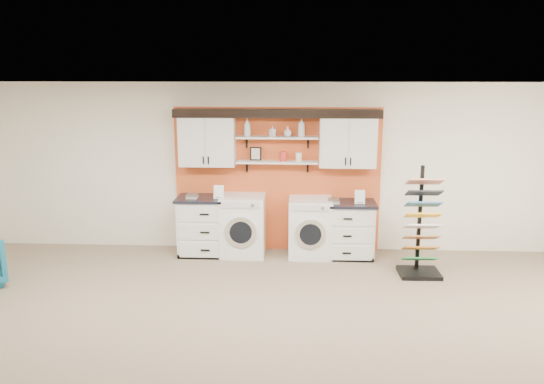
# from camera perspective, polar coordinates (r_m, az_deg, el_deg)

# --- Properties ---
(floor) EXTENTS (10.00, 10.00, 0.00)m
(floor) POSITION_cam_1_polar(r_m,az_deg,el_deg) (5.56, -1.22, -19.51)
(floor) COLOR #857359
(floor) RESTS_ON ground
(ceiling) EXTENTS (10.00, 10.00, 0.00)m
(ceiling) POSITION_cam_1_polar(r_m,az_deg,el_deg) (4.69, -1.38, 10.74)
(ceiling) COLOR white
(ceiling) RESTS_ON wall_back
(wall_back) EXTENTS (10.00, 0.00, 10.00)m
(wall_back) POSITION_cam_1_polar(r_m,az_deg,el_deg) (8.82, 0.59, 2.64)
(wall_back) COLOR #EFE6CF
(wall_back) RESTS_ON floor
(accent_panel) EXTENTS (3.40, 0.07, 2.40)m
(accent_panel) POSITION_cam_1_polar(r_m,az_deg,el_deg) (8.83, 0.58, 1.32)
(accent_panel) COLOR #D05223
(accent_panel) RESTS_ON wall_back
(upper_cabinet_left) EXTENTS (0.90, 0.35, 0.84)m
(upper_cabinet_left) POSITION_cam_1_polar(r_m,az_deg,el_deg) (8.67, -6.98, 5.57)
(upper_cabinet_left) COLOR silver
(upper_cabinet_left) RESTS_ON wall_back
(upper_cabinet_right) EXTENTS (0.90, 0.35, 0.84)m
(upper_cabinet_right) POSITION_cam_1_polar(r_m,az_deg,el_deg) (8.57, 8.14, 5.45)
(upper_cabinet_right) COLOR silver
(upper_cabinet_right) RESTS_ON wall_back
(shelf_lower) EXTENTS (1.32, 0.28, 0.03)m
(shelf_lower) POSITION_cam_1_polar(r_m,az_deg,el_deg) (8.60, 0.54, 3.25)
(shelf_lower) COLOR silver
(shelf_lower) RESTS_ON wall_back
(shelf_upper) EXTENTS (1.32, 0.28, 0.03)m
(shelf_upper) POSITION_cam_1_polar(r_m,az_deg,el_deg) (8.55, 0.55, 5.90)
(shelf_upper) COLOR silver
(shelf_upper) RESTS_ON wall_back
(crown_molding) EXTENTS (3.30, 0.41, 0.13)m
(crown_molding) POSITION_cam_1_polar(r_m,az_deg,el_deg) (8.52, 0.56, 8.56)
(crown_molding) COLOR black
(crown_molding) RESTS_ON wall_back
(picture_frame) EXTENTS (0.18, 0.02, 0.22)m
(picture_frame) POSITION_cam_1_polar(r_m,az_deg,el_deg) (8.65, -1.77, 4.14)
(picture_frame) COLOR black
(picture_frame) RESTS_ON shelf_lower
(canister_red) EXTENTS (0.11, 0.11, 0.16)m
(canister_red) POSITION_cam_1_polar(r_m,az_deg,el_deg) (8.59, 1.21, 3.87)
(canister_red) COLOR red
(canister_red) RESTS_ON shelf_lower
(canister_cream) EXTENTS (0.10, 0.10, 0.14)m
(canister_cream) POSITION_cam_1_polar(r_m,az_deg,el_deg) (8.58, 2.88, 3.79)
(canister_cream) COLOR silver
(canister_cream) RESTS_ON shelf_lower
(base_cabinet_left) EXTENTS (0.99, 0.66, 0.97)m
(base_cabinet_left) POSITION_cam_1_polar(r_m,az_deg,el_deg) (8.81, -6.90, -3.61)
(base_cabinet_left) COLOR silver
(base_cabinet_left) RESTS_ON floor
(base_cabinet_right) EXTENTS (0.94, 0.66, 0.92)m
(base_cabinet_right) POSITION_cam_1_polar(r_m,az_deg,el_deg) (8.72, 7.93, -3.98)
(base_cabinet_right) COLOR silver
(base_cabinet_right) RESTS_ON floor
(washer) EXTENTS (0.71, 0.71, 1.00)m
(washer) POSITION_cam_1_polar(r_m,az_deg,el_deg) (8.72, -3.14, -3.60)
(washer) COLOR white
(washer) RESTS_ON floor
(dryer) EXTENTS (0.69, 0.71, 0.96)m
(dryer) POSITION_cam_1_polar(r_m,az_deg,el_deg) (8.68, 4.12, -3.80)
(dryer) COLOR white
(dryer) RESTS_ON floor
(sample_rack) EXTENTS (0.60, 0.50, 1.63)m
(sample_rack) POSITION_cam_1_polar(r_m,az_deg,el_deg) (8.16, 15.70, -5.09)
(sample_rack) COLOR black
(sample_rack) RESTS_ON floor
(soap_bottle_a) EXTENTS (0.15, 0.15, 0.29)m
(soap_bottle_a) POSITION_cam_1_polar(r_m,az_deg,el_deg) (8.56, -2.68, 6.98)
(soap_bottle_a) COLOR silver
(soap_bottle_a) RESTS_ON shelf_upper
(soap_bottle_b) EXTENTS (0.11, 0.11, 0.17)m
(soap_bottle_b) POSITION_cam_1_polar(r_m,az_deg,el_deg) (8.54, 0.05, 6.57)
(soap_bottle_b) COLOR silver
(soap_bottle_b) RESTS_ON shelf_upper
(soap_bottle_c) EXTENTS (0.17, 0.17, 0.16)m
(soap_bottle_c) POSITION_cam_1_polar(r_m,az_deg,el_deg) (8.53, 1.69, 6.53)
(soap_bottle_c) COLOR silver
(soap_bottle_c) RESTS_ON shelf_upper
(soap_bottle_d) EXTENTS (0.16, 0.16, 0.30)m
(soap_bottle_d) POSITION_cam_1_polar(r_m,az_deg,el_deg) (8.52, 3.17, 6.99)
(soap_bottle_d) COLOR silver
(soap_bottle_d) RESTS_ON shelf_upper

